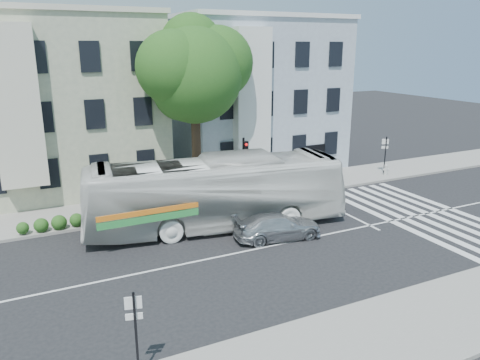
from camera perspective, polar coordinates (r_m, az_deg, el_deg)
ground at (r=22.33m, az=2.74°, el=-8.26°), size 120.00×120.00×0.00m
sidewalk_far at (r=29.08m, az=-4.84°, el=-2.25°), size 80.00×4.00×0.15m
sidewalk_near at (r=16.62m, az=16.76°, el=-17.97°), size 80.00×4.00×0.15m
building_left at (r=33.13m, az=-21.13°, el=8.62°), size 12.00×10.00×11.00m
building_right at (r=37.06m, az=1.22°, el=10.36°), size 12.00×10.00×11.00m
street_tree at (r=28.36m, az=-5.65°, el=13.25°), size 7.30×5.90×11.10m
bus at (r=24.20m, az=-2.96°, el=-1.54°), size 5.08×13.81×3.76m
sedan at (r=23.19m, az=4.61°, el=-5.63°), size 2.35×4.59×1.27m
hedge at (r=25.93m, az=-15.59°, el=-4.12°), size 8.49×2.55×0.70m
traffic_signal at (r=27.34m, az=0.52°, el=2.18°), size 0.43×0.53×4.07m
fire_hydrant at (r=35.48m, az=17.35°, el=1.23°), size 0.45×0.28×0.78m
near_sign_pole at (r=13.81m, az=-12.68°, el=-16.68°), size 0.47×0.22×2.64m
far_sign_pole at (r=35.69m, az=17.28°, el=3.49°), size 0.46×0.26×2.72m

